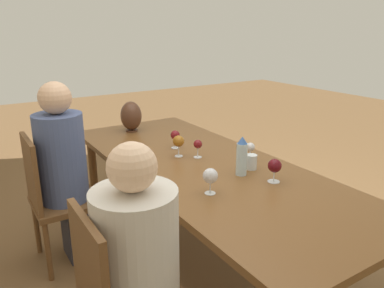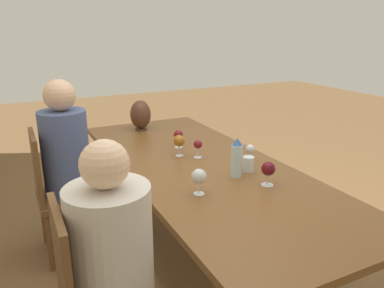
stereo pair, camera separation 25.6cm
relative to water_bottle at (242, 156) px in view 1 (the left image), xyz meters
name	(u,v)px [view 1 (the left image)]	position (x,y,z in m)	size (l,w,h in m)	color
ground_plane	(203,261)	(0.28, 0.09, -0.87)	(14.00, 14.00, 0.00)	brown
dining_table	(204,173)	(0.28, 0.09, -0.18)	(2.52, 1.00, 0.75)	brown
water_bottle	(242,156)	(0.00, 0.00, 0.00)	(0.07, 0.07, 0.24)	silver
water_tumbler	(251,162)	(0.04, -0.11, -0.07)	(0.07, 0.07, 0.10)	silver
vase	(131,116)	(1.28, 0.17, 0.02)	(0.18, 0.18, 0.26)	#4C2D1E
wine_glass_0	(210,176)	(-0.12, 0.32, -0.02)	(0.08, 0.08, 0.15)	silver
wine_glass_1	(175,136)	(0.67, 0.08, -0.02)	(0.07, 0.07, 0.14)	silver
wine_glass_2	(198,145)	(0.41, 0.05, -0.03)	(0.06, 0.06, 0.13)	silver
wine_glass_3	(275,166)	(-0.19, -0.09, -0.02)	(0.08, 0.08, 0.14)	silver
wine_glass_4	(250,148)	(0.18, -0.22, -0.03)	(0.07, 0.07, 0.12)	silver
wine_glass_5	(178,141)	(0.50, 0.15, -0.01)	(0.08, 0.08, 0.15)	silver
chair_far	(55,196)	(0.84, 0.94, -0.37)	(0.44, 0.44, 0.94)	brown
person_near	(141,268)	(-0.38, 0.86, -0.23)	(0.36, 0.36, 1.21)	#2D2D38
person_far	(64,168)	(0.84, 0.86, -0.17)	(0.32, 0.32, 1.29)	#2D2D38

